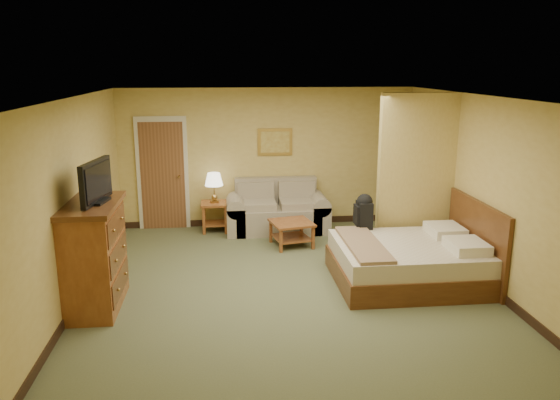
{
  "coord_description": "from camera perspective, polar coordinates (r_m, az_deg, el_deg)",
  "views": [
    {
      "loc": [
        -0.85,
        -7.12,
        3.0
      ],
      "look_at": [
        -0.02,
        0.6,
        1.07
      ],
      "focal_mm": 35.0,
      "sensor_mm": 36.0,
      "label": 1
    }
  ],
  "objects": [
    {
      "name": "floor",
      "position": [
        7.78,
        0.6,
        -8.75
      ],
      "size": [
        6.0,
        6.0,
        0.0
      ],
      "primitive_type": "plane",
      "color": "#555B3A",
      "rests_on": "ground"
    },
    {
      "name": "ceiling",
      "position": [
        7.19,
        0.65,
        10.75
      ],
      "size": [
        6.0,
        6.0,
        0.0
      ],
      "primitive_type": "plane",
      "rotation": [
        3.14,
        0.0,
        0.0
      ],
      "color": "white",
      "rests_on": "back_wall"
    },
    {
      "name": "back_wall",
      "position": [
        10.3,
        -1.34,
        4.44
      ],
      "size": [
        5.5,
        0.02,
        2.6
      ],
      "primitive_type": "cube",
      "color": "tan",
      "rests_on": "floor"
    },
    {
      "name": "left_wall",
      "position": [
        7.57,
        -20.53,
        0.05
      ],
      "size": [
        0.02,
        6.0,
        2.6
      ],
      "primitive_type": "cube",
      "color": "tan",
      "rests_on": "floor"
    },
    {
      "name": "right_wall",
      "position": [
        8.16,
        20.18,
        1.05
      ],
      "size": [
        0.02,
        6.0,
        2.6
      ],
      "primitive_type": "cube",
      "color": "tan",
      "rests_on": "floor"
    },
    {
      "name": "partition",
      "position": [
        8.76,
        14.02,
        2.32
      ],
      "size": [
        1.2,
        0.15,
        2.6
      ],
      "primitive_type": "cube",
      "color": "tan",
      "rests_on": "floor"
    },
    {
      "name": "door",
      "position": [
        10.34,
        -12.16,
        2.65
      ],
      "size": [
        0.94,
        0.16,
        2.1
      ],
      "color": "beige",
      "rests_on": "floor"
    },
    {
      "name": "baseboard",
      "position": [
        10.57,
        -1.3,
        -2.22
      ],
      "size": [
        5.5,
        0.02,
        0.12
      ],
      "primitive_type": "cube",
      "color": "black",
      "rests_on": "floor"
    },
    {
      "name": "loveseat",
      "position": [
        10.12,
        -0.29,
        -1.49
      ],
      "size": [
        1.87,
        0.87,
        0.95
      ],
      "color": "gray",
      "rests_on": "floor"
    },
    {
      "name": "side_table",
      "position": [
        10.13,
        -6.83,
        -1.27
      ],
      "size": [
        0.5,
        0.5,
        0.55
      ],
      "color": "brown",
      "rests_on": "floor"
    },
    {
      "name": "table_lamp",
      "position": [
        9.99,
        -6.93,
        2.07
      ],
      "size": [
        0.33,
        0.33,
        0.55
      ],
      "color": "#A17A3B",
      "rests_on": "side_table"
    },
    {
      "name": "coffee_table",
      "position": [
        9.26,
        1.21,
        -2.99
      ],
      "size": [
        0.78,
        0.78,
        0.42
      ],
      "rotation": [
        0.0,
        0.0,
        0.21
      ],
      "color": "brown",
      "rests_on": "floor"
    },
    {
      "name": "wall_picture",
      "position": [
        10.24,
        -0.53,
        6.08
      ],
      "size": [
        0.65,
        0.04,
        0.5
      ],
      "color": "#B78E3F",
      "rests_on": "back_wall"
    },
    {
      "name": "dresser",
      "position": [
        7.23,
        -18.89,
        -5.48
      ],
      "size": [
        0.67,
        1.28,
        1.37
      ],
      "color": "brown",
      "rests_on": "floor"
    },
    {
      "name": "tv",
      "position": [
        6.97,
        -18.68,
        1.7
      ],
      "size": [
        0.27,
        0.85,
        0.52
      ],
      "rotation": [
        0.0,
        0.0,
        -0.17
      ],
      "color": "black",
      "rests_on": "dresser"
    },
    {
      "name": "bed",
      "position": [
        7.98,
        13.84,
        -6.17
      ],
      "size": [
        2.09,
        1.78,
        1.15
      ],
      "color": "#4D2711",
      "rests_on": "floor"
    },
    {
      "name": "backpack",
      "position": [
        8.43,
        8.8,
        -1.04
      ],
      "size": [
        0.25,
        0.31,
        0.53
      ],
      "rotation": [
        0.0,
        0.0,
        0.0
      ],
      "color": "black",
      "rests_on": "bed"
    }
  ]
}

